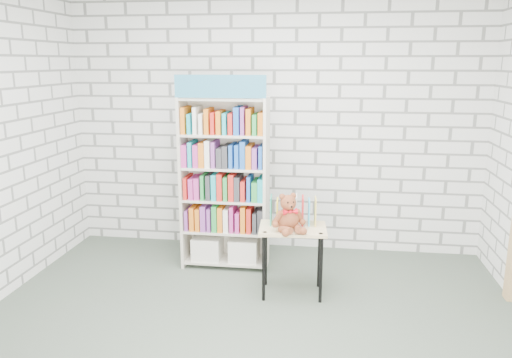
# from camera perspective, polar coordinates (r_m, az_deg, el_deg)

# --- Properties ---
(ground) EXTENTS (4.50, 4.50, 0.00)m
(ground) POSITION_cam_1_polar(r_m,az_deg,el_deg) (4.04, -1.25, -17.55)
(ground) COLOR #434F42
(ground) RESTS_ON ground
(room_shell) EXTENTS (4.52, 4.02, 2.81)m
(room_shell) POSITION_cam_1_polar(r_m,az_deg,el_deg) (3.48, -1.39, 8.56)
(room_shell) COLOR silver
(room_shell) RESTS_ON ground
(bookshelf) EXTENTS (0.87, 0.34, 1.95)m
(bookshelf) POSITION_cam_1_polar(r_m,az_deg,el_deg) (5.02, -3.57, -0.34)
(bookshelf) COLOR beige
(bookshelf) RESTS_ON ground
(display_table) EXTENTS (0.62, 0.45, 0.64)m
(display_table) POSITION_cam_1_polar(r_m,az_deg,el_deg) (4.49, 4.21, -6.59)
(display_table) COLOR #D1B47D
(display_table) RESTS_ON ground
(table_books) EXTENTS (0.42, 0.21, 0.25)m
(table_books) POSITION_cam_1_polar(r_m,az_deg,el_deg) (4.51, 4.26, -3.64)
(table_books) COLOR teal
(table_books) RESTS_ON display_table
(teddy_bear) EXTENTS (0.31, 0.30, 0.33)m
(teddy_bear) POSITION_cam_1_polar(r_m,az_deg,el_deg) (4.33, 3.75, -4.24)
(teddy_bear) COLOR brown
(teddy_bear) RESTS_ON display_table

